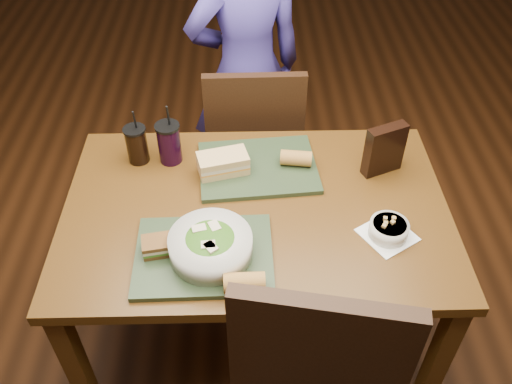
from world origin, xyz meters
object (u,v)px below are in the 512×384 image
chair_far (254,145)px  cup_cola (137,144)px  salad_bowl (211,245)px  sandwich_near (159,246)px  cup_berry (169,143)px  tray_near (204,255)px  baguette_near (244,282)px  sandwich_far (223,163)px  soup_bowl (389,229)px  tray_far (258,167)px  baguette_far (296,158)px  dining_table (256,226)px  diner (247,71)px  chip_bag (384,150)px

chair_far → cup_cola: cup_cola is taller
salad_bowl → sandwich_near: salad_bowl is taller
cup_cola → cup_berry: (0.12, -0.00, 0.01)m
sandwich_near → cup_berry: (-0.01, 0.46, 0.04)m
tray_near → baguette_near: baguette_near is taller
tray_near → sandwich_far: bearing=82.3°
soup_bowl → cup_cola: (-0.84, 0.40, 0.04)m
tray_far → sandwich_near: 0.51m
sandwich_far → baguette_far: size_ratio=1.73×
soup_bowl → sandwich_near: 0.72m
baguette_near → dining_table: bearing=83.3°
sandwich_near → baguette_near: baguette_near is taller
diner → dining_table: bearing=74.1°
cup_berry → chair_far: bearing=49.1°
cup_cola → sandwich_near: bearing=-74.6°
soup_bowl → sandwich_far: sandwich_far is taller
sandwich_far → chip_bag: 0.57m
baguette_near → cup_berry: cup_berry is taller
diner → sandwich_far: (-0.09, -0.72, 0.05)m
sandwich_far → cup_cola: 0.33m
tray_near → chair_far: bearing=78.4°
chair_far → cup_cola: size_ratio=4.28×
diner → cup_berry: size_ratio=6.19×
baguette_far → cup_berry: bearing=172.8°
dining_table → soup_bowl: bearing=-18.3°
tray_far → cup_cola: cup_cola is taller
chair_far → salad_bowl: chair_far is taller
diner → tray_far: size_ratio=3.56×
dining_table → salad_bowl: salad_bowl is taller
diner → soup_bowl: diner is taller
chair_far → baguette_far: 0.52m
dining_table → soup_bowl: size_ratio=6.25×
sandwich_near → baguette_near: (0.26, -0.15, 0.01)m
tray_far → cup_berry: size_ratio=1.74×
diner → sandwich_near: diner is taller
diner → tray_near: bearing=65.3°
cup_cola → baguette_near: bearing=-57.8°
tray_near → chip_bag: size_ratio=2.20×
diner → sandwich_near: bearing=58.4°
chair_far → soup_bowl: bearing=-61.7°
tray_near → sandwich_near: 0.14m
salad_bowl → cup_cola: (-0.28, 0.48, 0.01)m
cup_cola → sandwich_far: bearing=-16.0°
diner → sandwich_near: size_ratio=13.27×
baguette_far → soup_bowl: bearing=-51.6°
soup_bowl → baguette_far: size_ratio=1.86×
chip_bag → tray_near: bearing=-170.4°
dining_table → cup_berry: 0.44m
salad_bowl → sandwich_far: bearing=85.7°
salad_bowl → baguette_far: salad_bowl is taller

